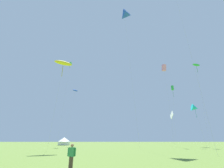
# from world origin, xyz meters

# --- Properties ---
(kite_green_box) EXTENTS (2.56, 2.05, 18.98)m
(kite_green_box) POSITION_xyz_m (20.31, 43.89, 18.14)
(kite_green_box) COLOR green
(kite_green_box) RESTS_ON ground
(kite_green_parafoil) EXTENTS (3.17, 1.99, 25.61)m
(kite_green_parafoil) POSITION_xyz_m (27.87, 40.74, 25.12)
(kite_green_parafoil) COLOR green
(kite_green_parafoil) RESTS_ON ground
(kite_yellow_parafoil) EXTENTS (4.26, 3.24, 19.38)m
(kite_yellow_parafoil) POSITION_xyz_m (-11.38, 28.40, 18.74)
(kite_yellow_parafoil) COLOR yellow
(kite_yellow_parafoil) RESTS_ON ground
(kite_white_diamond) EXTENTS (1.92, 3.07, 9.77)m
(kite_white_diamond) POSITION_xyz_m (16.82, 39.03, 8.51)
(kite_white_diamond) COLOR white
(kite_white_diamond) RESTS_ON ground
(kite_green_delta) EXTENTS (1.83, 2.59, 32.80)m
(kite_green_delta) POSITION_xyz_m (-16.99, 53.99, 31.80)
(kite_green_delta) COLOR green
(kite_green_delta) RESTS_ON ground
(kite_blue_delta) EXTENTS (4.64, 4.69, 39.23)m
(kite_blue_delta) POSITION_xyz_m (3.80, 32.66, 37.31)
(kite_blue_delta) COLOR blue
(kite_blue_delta) RESTS_ON ground
(kite_pink_box) EXTENTS (1.78, 2.23, 34.01)m
(kite_pink_box) POSITION_xyz_m (23.96, 57.80, 32.44)
(kite_pink_box) COLOR pink
(kite_pink_box) RESTS_ON ground
(kite_blue_parafoil) EXTENTS (3.43, 2.39, 20.43)m
(kite_blue_parafoil) POSITION_xyz_m (-13.67, 53.47, 20.00)
(kite_blue_parafoil) COLOR blue
(kite_blue_parafoil) RESTS_ON ground
(kite_cyan_delta) EXTENTS (2.42, 3.61, 11.77)m
(kite_cyan_delta) POSITION_xyz_m (23.86, 39.22, 10.60)
(kite_cyan_delta) COLOR #1EB7CC
(kite_cyan_delta) RESTS_ON ground
(person_spectator) EXTENTS (0.57, 0.34, 1.73)m
(person_spectator) POSITION_xyz_m (-3.44, 8.04, 0.85)
(person_spectator) COLOR #473828
(person_spectator) RESTS_ON ground
(festival_tent_left) EXTENTS (4.73, 4.73, 3.08)m
(festival_tent_left) POSITION_xyz_m (-18.78, 64.00, 1.70)
(festival_tent_left) COLOR white
(festival_tent_left) RESTS_ON ground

